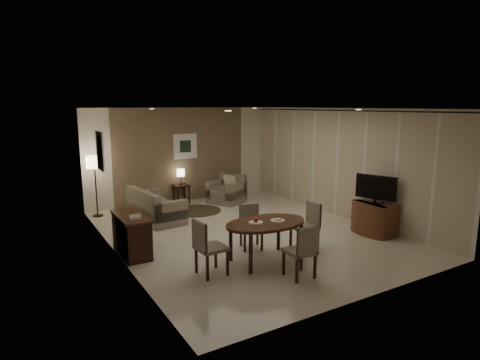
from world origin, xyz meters
TOP-DOWN VIEW (x-y plane):
  - room_shell at (0.00, 0.40)m, footprint 5.50×7.00m
  - taupe_accent at (0.00, 3.48)m, footprint 3.96×0.03m
  - curtain_wall at (2.68, 0.00)m, footprint 0.08×6.70m
  - curtain_rod at (2.68, 0.00)m, footprint 0.03×6.80m
  - art_back_frame at (0.10, 3.46)m, footprint 0.72×0.03m
  - art_back_canvas at (0.10, 3.44)m, footprint 0.34×0.01m
  - art_left_frame at (-2.72, 1.20)m, footprint 0.03×0.60m
  - art_left_canvas at (-2.71, 1.20)m, footprint 0.01×0.46m
  - downlight_nl at (-1.40, -1.80)m, footprint 0.10×0.10m
  - downlight_nr at (1.40, -1.80)m, footprint 0.10×0.10m
  - downlight_fl at (-1.40, 1.80)m, footprint 0.10×0.10m
  - downlight_fr at (1.40, 1.80)m, footprint 0.10×0.10m
  - console_desk at (-2.49, 0.00)m, footprint 0.48×1.20m
  - telephone at (-2.49, -0.30)m, footprint 0.20×0.14m
  - tv_cabinet at (2.40, -1.50)m, footprint 0.48×0.90m
  - flat_tv at (2.38, -1.50)m, footprint 0.36×0.85m
  - dining_table at (-0.52, -1.57)m, footprint 1.55×0.97m
  - chair_near at (-0.43, -2.42)m, footprint 0.45×0.45m
  - chair_far at (-0.40, -0.90)m, footprint 0.52×0.52m
  - chair_left at (-1.62, -1.60)m, footprint 0.48×0.48m
  - chair_right at (0.45, -1.47)m, footprint 0.46×0.46m
  - plate_a at (-0.70, -1.52)m, footprint 0.26×0.26m
  - plate_b at (-0.30, -1.62)m, footprint 0.26×0.26m
  - fruit_apple at (-0.70, -1.52)m, footprint 0.09×0.09m
  - napkin at (-0.30, -1.62)m, footprint 0.12×0.08m
  - round_rug at (-0.14, 2.24)m, footprint 1.32×1.32m
  - sofa at (-1.34, 1.92)m, footprint 1.73×0.99m
  - armchair at (0.98, 2.63)m, footprint 1.14×1.16m
  - side_table at (-0.14, 3.24)m, footprint 0.42×0.42m
  - table_lamp at (-0.14, 3.25)m, footprint 0.22×0.22m
  - floor_lamp at (-2.51, 3.04)m, footprint 0.39×0.39m

SIDE VIEW (x-z plane):
  - round_rug at x=-0.14m, z-range 0.00..0.01m
  - side_table at x=-0.14m, z-range 0.00..0.53m
  - tv_cabinet at x=2.40m, z-range 0.00..0.70m
  - dining_table at x=-0.52m, z-range 0.00..0.72m
  - console_desk at x=-2.49m, z-range 0.00..0.75m
  - sofa at x=-1.34m, z-range 0.00..0.78m
  - armchair at x=0.98m, z-range 0.00..0.79m
  - chair_far at x=-0.40m, z-range 0.00..0.85m
  - chair_near at x=-0.43m, z-range 0.00..0.90m
  - chair_right at x=0.45m, z-range 0.00..0.92m
  - chair_left at x=-1.62m, z-range 0.00..0.95m
  - plate_a at x=-0.70m, z-range 0.72..0.74m
  - plate_b at x=-0.30m, z-range 0.72..0.74m
  - napkin at x=-0.30m, z-range 0.74..0.77m
  - floor_lamp at x=-2.51m, z-range 0.00..1.53m
  - table_lamp at x=-0.14m, z-range 0.53..1.03m
  - fruit_apple at x=-0.70m, z-range 0.74..0.83m
  - telephone at x=-2.49m, z-range 0.76..0.85m
  - flat_tv at x=2.38m, z-range 0.72..1.32m
  - curtain_wall at x=2.68m, z-range 0.03..2.61m
  - taupe_accent at x=0.00m, z-range 0.00..2.70m
  - room_shell at x=0.00m, z-range 0.00..2.70m
  - art_back_frame at x=0.10m, z-range 1.24..1.96m
  - art_back_canvas at x=0.10m, z-range 1.43..1.77m
  - art_left_frame at x=-2.72m, z-range 1.45..2.25m
  - art_left_canvas at x=-2.71m, z-range 1.53..2.17m
  - curtain_rod at x=2.68m, z-range 2.62..2.66m
  - downlight_nl at x=-1.40m, z-range 2.68..2.69m
  - downlight_nr at x=1.40m, z-range 2.68..2.69m
  - downlight_fl at x=-1.40m, z-range 2.68..2.69m
  - downlight_fr at x=1.40m, z-range 2.68..2.69m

